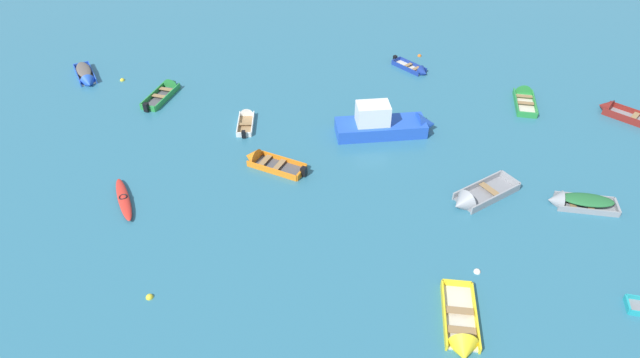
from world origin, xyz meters
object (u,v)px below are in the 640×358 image
(motor_launch_blue_far_back, at_px, (387,124))
(rowboat_green_near_left, at_px, (167,90))
(mooring_buoy_outer_edge, at_px, (150,297))
(rowboat_grey_near_right, at_px, (472,199))
(rowboat_white_outer_right, at_px, (246,118))
(rowboat_deep_blue_cluster_inner, at_px, (416,70))
(mooring_buoy_central, at_px, (122,81))
(rowboat_orange_near_camera, at_px, (263,161))
(kayak_red_far_right, at_px, (124,199))
(rowboat_yellow_center, at_px, (462,337))
(rowboat_grey_cluster_outer, at_px, (575,201))
(rowboat_maroon_midfield_left, at_px, (618,112))
(rowboat_blue_outer_left, at_px, (86,76))
(mooring_buoy_near_foreground, at_px, (419,56))
(rowboat_green_distant_center, at_px, (523,96))
(mooring_buoy_midfield, at_px, (477,272))

(motor_launch_blue_far_back, xyz_separation_m, rowboat_green_near_left, (-15.81, 2.71, -0.51))
(rowboat_green_near_left, xyz_separation_m, mooring_buoy_outer_edge, (6.15, -17.59, -0.19))
(rowboat_grey_near_right, xyz_separation_m, rowboat_white_outer_right, (-14.25, 5.99, -0.06))
(rowboat_deep_blue_cluster_inner, bearing_deg, mooring_buoy_central, -167.16)
(rowboat_orange_near_camera, xyz_separation_m, kayak_red_far_right, (-6.62, -4.54, -0.00))
(rowboat_yellow_center, distance_m, rowboat_grey_cluster_outer, 11.45)
(rowboat_maroon_midfield_left, bearing_deg, motor_launch_blue_far_back, -162.84)
(rowboat_deep_blue_cluster_inner, bearing_deg, rowboat_blue_outer_left, -167.96)
(rowboat_grey_near_right, height_order, kayak_red_far_right, rowboat_grey_near_right)
(rowboat_deep_blue_cluster_inner, relative_size, mooring_buoy_near_foreground, 9.57)
(rowboat_green_near_left, bearing_deg, mooring_buoy_central, 164.89)
(rowboat_green_distant_center, height_order, rowboat_maroon_midfield_left, rowboat_maroon_midfield_left)
(kayak_red_far_right, xyz_separation_m, rowboat_green_near_left, (-2.16, 11.64, 0.01))
(motor_launch_blue_far_back, distance_m, rowboat_green_distant_center, 10.97)
(motor_launch_blue_far_back, xyz_separation_m, rowboat_orange_near_camera, (-7.03, -4.38, -0.52))
(mooring_buoy_near_foreground, height_order, mooring_buoy_central, mooring_buoy_central)
(rowboat_orange_near_camera, xyz_separation_m, rowboat_green_distant_center, (16.24, 10.32, 0.00))
(motor_launch_blue_far_back, bearing_deg, rowboat_yellow_center, -74.63)
(rowboat_deep_blue_cluster_inner, relative_size, mooring_buoy_outer_edge, 8.78)
(rowboat_yellow_center, xyz_separation_m, mooring_buoy_midfield, (0.89, 3.88, -0.18))
(motor_launch_blue_far_back, bearing_deg, rowboat_maroon_midfield_left, 17.16)
(rowboat_green_distant_center, xyz_separation_m, rowboat_yellow_center, (-5.12, -20.81, -0.00))
(mooring_buoy_central, bearing_deg, rowboat_orange_near_camera, -32.67)
(rowboat_maroon_midfield_left, xyz_separation_m, mooring_buoy_near_foreground, (-13.26, 6.67, -0.21))
(rowboat_grey_near_right, relative_size, mooring_buoy_central, 11.74)
(rowboat_orange_near_camera, xyz_separation_m, mooring_buoy_midfield, (12.01, -6.60, -0.18))
(rowboat_blue_outer_left, relative_size, mooring_buoy_outer_edge, 10.53)
(motor_launch_blue_far_back, height_order, kayak_red_far_right, motor_launch_blue_far_back)
(rowboat_green_near_left, distance_m, mooring_buoy_near_foreground, 19.70)
(rowboat_grey_near_right, height_order, rowboat_green_near_left, rowboat_grey_near_right)
(rowboat_grey_near_right, height_order, mooring_buoy_central, rowboat_grey_near_right)
(rowboat_green_near_left, relative_size, mooring_buoy_near_foreground, 13.57)
(rowboat_orange_near_camera, xyz_separation_m, rowboat_white_outer_right, (-2.22, 4.43, -0.03))
(rowboat_grey_cluster_outer, height_order, rowboat_green_near_left, rowboat_grey_cluster_outer)
(rowboat_green_distant_center, height_order, rowboat_grey_cluster_outer, rowboat_green_distant_center)
(mooring_buoy_near_foreground, relative_size, mooring_buoy_midfield, 0.92)
(mooring_buoy_central, bearing_deg, motor_launch_blue_far_back, -10.83)
(rowboat_orange_near_camera, relative_size, rowboat_green_distant_center, 1.09)
(rowboat_deep_blue_cluster_inner, bearing_deg, rowboat_grey_near_right, -77.19)
(rowboat_green_near_left, relative_size, mooring_buoy_central, 12.17)
(rowboat_white_outer_right, height_order, rowboat_yellow_center, rowboat_yellow_center)
(rowboat_maroon_midfield_left, relative_size, mooring_buoy_outer_edge, 11.55)
(rowboat_yellow_center, distance_m, rowboat_green_near_left, 26.55)
(kayak_red_far_right, xyz_separation_m, rowboat_grey_cluster_outer, (24.07, 3.60, 0.11))
(rowboat_orange_near_camera, bearing_deg, kayak_red_far_right, -145.55)
(motor_launch_blue_far_back, relative_size, mooring_buoy_outer_edge, 19.39)
(rowboat_white_outer_right, height_order, mooring_buoy_near_foreground, rowboat_white_outer_right)
(rowboat_yellow_center, xyz_separation_m, mooring_buoy_near_foreground, (-2.19, 26.22, -0.18))
(rowboat_deep_blue_cluster_inner, height_order, mooring_buoy_near_foreground, rowboat_deep_blue_cluster_inner)
(rowboat_maroon_midfield_left, distance_m, mooring_buoy_near_foreground, 14.85)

